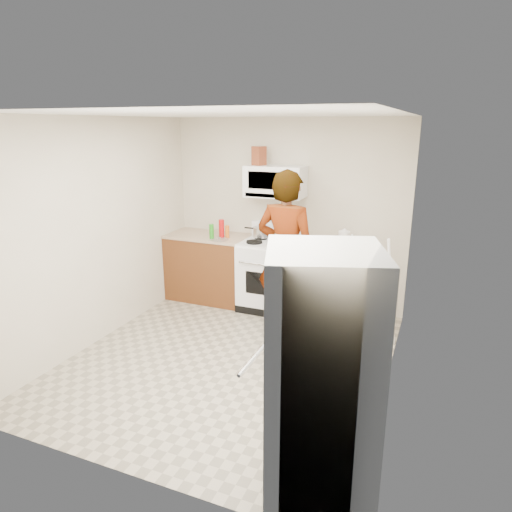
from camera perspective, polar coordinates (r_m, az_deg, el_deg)
The scene contains 20 objects.
floor at distance 5.01m, azimuth -3.19°, elevation -12.65°, with size 3.60×3.60×0.00m, color gray.
back_wall at distance 6.16m, azimuth 3.84°, elevation 5.26°, with size 3.20×0.02×2.50m, color beige.
right_wall at distance 4.13m, azimuth 16.88°, elevation -0.90°, with size 0.02×3.60×2.50m, color beige.
cabinet_left at distance 6.49m, azimuth -5.88°, elevation -1.50°, with size 1.12×0.62×0.90m, color #5E3116.
counter_left at distance 6.37m, azimuth -6.00°, elevation 2.51°, with size 1.14×0.64×0.04m, color tan.
cabinet_right at distance 5.91m, azimuth 9.02°, elevation -3.42°, with size 0.80×0.62×0.90m, color #5E3116.
counter_right at distance 5.77m, azimuth 9.22°, elevation 0.95°, with size 0.82×0.64×0.04m, color tan.
gas_range at distance 6.10m, azimuth 1.89°, elevation -2.23°, with size 0.76×0.65×1.13m.
microwave at distance 5.95m, azimuth 2.43°, elevation 9.29°, with size 0.76×0.38×0.40m, color white.
person at distance 5.22m, azimuth 3.75°, elevation 0.13°, with size 0.71×0.47×1.95m, color tan.
fridge at distance 3.06m, azimuth 8.03°, elevation -14.71°, with size 0.70×0.70×1.70m, color silver.
kettle at distance 5.89m, azimuth 10.95°, elevation 2.23°, with size 0.15×0.15×0.18m, color white.
jug at distance 5.98m, azimuth 0.37°, elevation 12.41°, with size 0.14×0.14×0.24m, color brown.
saucepan at distance 6.12m, azimuth 0.72°, elevation 3.00°, with size 0.23×0.23×0.13m, color #B3B4B8.
tray at distance 5.88m, azimuth 2.58°, elevation 1.81°, with size 0.25×0.16×0.05m, color white.
bottle_spray at distance 6.17m, azimuth -4.33°, elevation 3.44°, with size 0.07×0.07×0.24m, color #BB0E0E.
bottle_hot_sauce at distance 6.15m, azimuth -3.61°, elevation 3.05°, with size 0.06×0.06×0.17m, color #D16217.
bottle_green_cap at distance 6.12m, azimuth -5.58°, elevation 3.08°, with size 0.06×0.06×0.20m, color #1F8317.
pot_lid at distance 6.07m, azimuth -4.61°, elevation 2.09°, with size 0.25×0.25×0.01m, color silver.
broom at distance 5.17m, azimuth 16.54°, elevation -4.55°, with size 0.03×0.03×1.29m, color white.
Camera 1 is at (1.92, -3.95, 2.41)m, focal length 32.00 mm.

